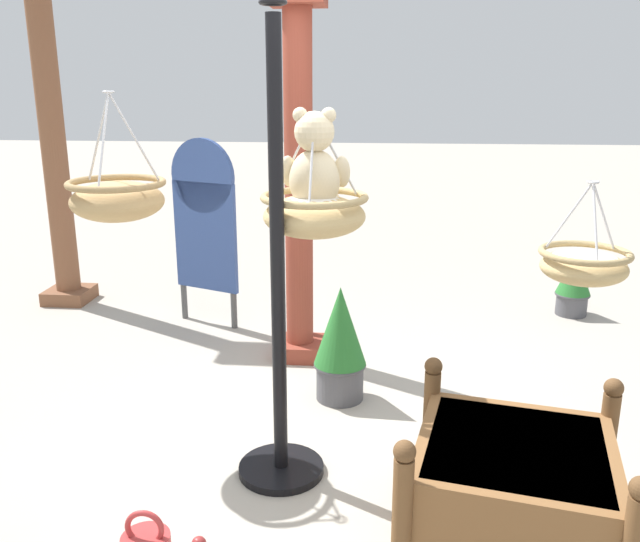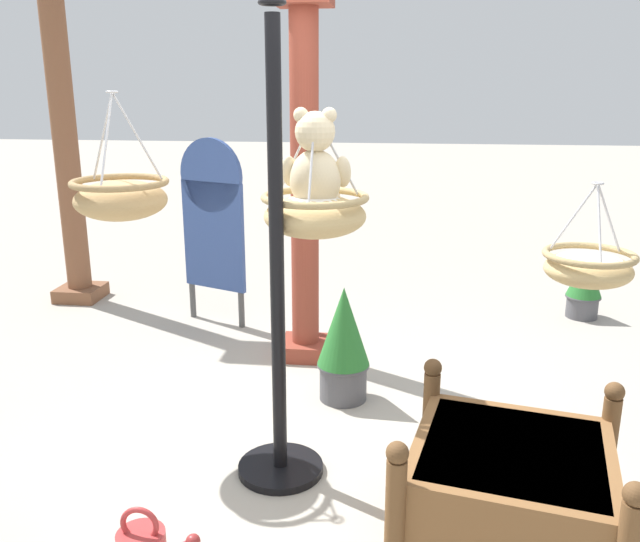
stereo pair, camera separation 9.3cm
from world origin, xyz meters
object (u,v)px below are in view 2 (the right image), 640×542
object	(u,v)px
wooden_planter_box	(509,494)
potted_plant_fern_front	(344,343)
hanging_basket_left_high	(121,197)
hanging_basket_right_low	(588,266)
teddy_bear	(316,167)
display_pole_central	(278,347)
hanging_basket_with_teddy	(315,213)
potted_plant_flowering_red	(584,286)
display_sign_board	(213,216)
greenhouse_pillar_left	(65,141)
greenhouse_pillar_right	(305,193)

from	to	relation	value
wooden_planter_box	potted_plant_fern_front	size ratio (longest dim) A/B	1.41
hanging_basket_left_high	hanging_basket_right_low	xyz separation A→B (m)	(2.46, 0.21, -0.35)
teddy_bear	display_pole_central	bearing A→B (deg)	-118.71
hanging_basket_with_teddy	potted_plant_flowering_red	size ratio (longest dim) A/B	1.08
display_pole_central	hanging_basket_right_low	distance (m)	1.69
hanging_basket_with_teddy	potted_plant_fern_front	distance (m)	1.13
hanging_basket_left_high	display_sign_board	bearing A→B (deg)	91.37
display_pole_central	potted_plant_flowering_red	bearing A→B (deg)	50.85
hanging_basket_right_low	display_sign_board	bearing A→B (deg)	147.16
hanging_basket_with_teddy	wooden_planter_box	xyz separation A→B (m)	(0.92, -0.71, -1.06)
display_pole_central	potted_plant_flowering_red	xyz separation A→B (m)	(2.16, 2.65, -0.41)
greenhouse_pillar_left	greenhouse_pillar_right	size ratio (longest dim) A/B	1.20
hanging_basket_with_teddy	greenhouse_pillar_right	world-z (taller)	greenhouse_pillar_right
hanging_basket_left_high	display_sign_board	world-z (taller)	hanging_basket_left_high
hanging_basket_with_teddy	potted_plant_flowering_red	bearing A→B (deg)	50.09
display_pole_central	greenhouse_pillar_left	bearing A→B (deg)	132.36
hanging_basket_with_teddy	teddy_bear	size ratio (longest dim) A/B	1.19
teddy_bear	hanging_basket_right_low	bearing A→B (deg)	10.45
wooden_planter_box	teddy_bear	bearing A→B (deg)	141.50
potted_plant_fern_front	potted_plant_flowering_red	world-z (taller)	potted_plant_fern_front
display_sign_board	hanging_basket_with_teddy	bearing A→B (deg)	-60.27
wooden_planter_box	potted_plant_flowering_red	size ratio (longest dim) A/B	1.87
hanging_basket_right_low	wooden_planter_box	world-z (taller)	hanging_basket_right_low
wooden_planter_box	greenhouse_pillar_right	bearing A→B (deg)	120.34
hanging_basket_with_teddy	teddy_bear	world-z (taller)	teddy_bear
teddy_bear	greenhouse_pillar_left	bearing A→B (deg)	137.30
hanging_basket_with_teddy	potted_plant_fern_front	xyz separation A→B (m)	(0.10, 0.62, -0.94)
hanging_basket_with_teddy	display_sign_board	xyz separation A→B (m)	(-1.09, 1.90, -0.41)
hanging_basket_left_high	greenhouse_pillar_left	xyz separation A→B (m)	(-1.48, 2.27, 0.09)
greenhouse_pillar_right	potted_plant_fern_front	distance (m)	1.11
hanging_basket_with_teddy	hanging_basket_right_low	world-z (taller)	hanging_basket_with_teddy
hanging_basket_with_teddy	hanging_basket_right_low	distance (m)	1.48
display_pole_central	teddy_bear	world-z (taller)	display_pole_central
hanging_basket_left_high	potted_plant_flowering_red	size ratio (longest dim) A/B	1.18
hanging_basket_right_low	potted_plant_flowering_red	xyz separation A→B (m)	(0.59, 2.11, -0.73)
greenhouse_pillar_left	potted_plant_flowering_red	distance (m)	4.68
teddy_bear	hanging_basket_right_low	distance (m)	1.54
potted_plant_flowering_red	display_sign_board	size ratio (longest dim) A/B	0.36
hanging_basket_with_teddy	greenhouse_pillar_left	bearing A→B (deg)	137.00
greenhouse_pillar_left	display_pole_central	bearing A→B (deg)	-47.64
display_pole_central	hanging_basket_with_teddy	xyz separation A→B (m)	(0.15, 0.25, 0.63)
hanging_basket_right_low	greenhouse_pillar_left	world-z (taller)	greenhouse_pillar_left
wooden_planter_box	hanging_basket_left_high	bearing A→B (deg)	158.24
hanging_basket_right_low	potted_plant_fern_front	world-z (taller)	hanging_basket_right_low
greenhouse_pillar_left	display_sign_board	world-z (taller)	greenhouse_pillar_left
greenhouse_pillar_left	greenhouse_pillar_right	bearing A→B (deg)	-25.33
hanging_basket_with_teddy	display_sign_board	bearing A→B (deg)	119.73
wooden_planter_box	potted_plant_flowering_red	world-z (taller)	wooden_planter_box
hanging_basket_with_teddy	greenhouse_pillar_right	xyz separation A→B (m)	(-0.24, 1.27, -0.11)
hanging_basket_right_low	greenhouse_pillar_left	bearing A→B (deg)	152.33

